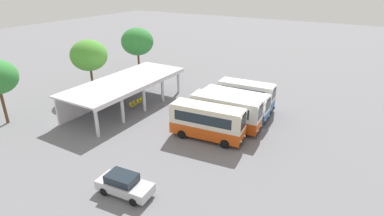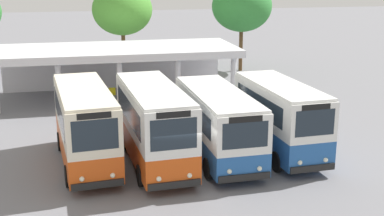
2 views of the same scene
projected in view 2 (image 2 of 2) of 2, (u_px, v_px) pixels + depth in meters
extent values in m
plane|color=slate|center=(180.00, 184.00, 20.84)|extent=(180.00, 180.00, 0.00)
cylinder|color=black|center=(118.00, 170.00, 21.12)|extent=(0.31, 0.92, 0.90)
cylinder|color=black|center=(68.00, 176.00, 20.53)|extent=(0.31, 0.92, 0.90)
cylinder|color=black|center=(102.00, 137.00, 25.25)|extent=(0.31, 0.92, 0.90)
cylinder|color=black|center=(60.00, 141.00, 24.65)|extent=(0.31, 0.92, 0.90)
cube|color=#D14C14|center=(86.00, 144.00, 22.75)|extent=(2.81, 7.41, 1.15)
cube|color=beige|center=(84.00, 111.00, 22.36)|extent=(2.81, 7.41, 1.83)
cube|color=beige|center=(83.00, 90.00, 22.10)|extent=(2.73, 7.19, 0.12)
cube|color=black|center=(98.00, 185.00, 19.52)|extent=(2.01, 0.30, 0.28)
cube|color=#1E2833|center=(95.00, 135.00, 19.04)|extent=(1.73, 0.22, 1.19)
cube|color=black|center=(94.00, 116.00, 18.84)|extent=(1.27, 0.17, 0.24)
cube|color=#1E2833|center=(108.00, 108.00, 22.75)|extent=(0.61, 5.77, 1.01)
cube|color=#1E2833|center=(59.00, 112.00, 22.13)|extent=(0.61, 5.77, 1.01)
sphere|color=#EAEACC|center=(113.00, 175.00, 19.62)|extent=(0.20, 0.20, 0.20)
sphere|color=#EAEACC|center=(82.00, 179.00, 19.27)|extent=(0.20, 0.20, 0.20)
cylinder|color=black|center=(191.00, 170.00, 21.13)|extent=(0.28, 0.91, 0.90)
cylinder|color=black|center=(141.00, 176.00, 20.57)|extent=(0.28, 0.91, 0.90)
cylinder|color=black|center=(165.00, 137.00, 25.35)|extent=(0.28, 0.91, 0.90)
cylinder|color=black|center=(123.00, 140.00, 24.79)|extent=(0.28, 0.91, 0.90)
cube|color=#D14C14|center=(154.00, 143.00, 22.82)|extent=(2.68, 7.46, 1.17)
cube|color=silver|center=(153.00, 110.00, 22.43)|extent=(2.68, 7.46, 1.86)
cube|color=silver|center=(153.00, 88.00, 22.17)|extent=(2.60, 7.24, 0.12)
cube|color=black|center=(174.00, 185.00, 19.51)|extent=(2.08, 0.24, 0.28)
cube|color=#1E2833|center=(174.00, 134.00, 19.03)|extent=(1.79, 0.17, 1.21)
cube|color=black|center=(173.00, 115.00, 18.83)|extent=(1.31, 0.14, 0.24)
cube|color=#1E2833|center=(177.00, 107.00, 22.80)|extent=(0.44, 5.86, 1.02)
cube|color=#1E2833|center=(128.00, 111.00, 22.22)|extent=(0.44, 5.86, 1.02)
sphere|color=#EAEACC|center=(190.00, 175.00, 19.60)|extent=(0.20, 0.20, 0.20)
sphere|color=#EAEACC|center=(159.00, 179.00, 19.28)|extent=(0.20, 0.20, 0.20)
cylinder|color=black|center=(257.00, 164.00, 21.83)|extent=(0.25, 0.91, 0.90)
cylinder|color=black|center=(208.00, 168.00, 21.32)|extent=(0.25, 0.91, 0.90)
cylinder|color=black|center=(225.00, 131.00, 26.15)|extent=(0.25, 0.91, 0.90)
cylinder|color=black|center=(183.00, 135.00, 25.65)|extent=(0.25, 0.91, 0.90)
cube|color=#23569E|center=(217.00, 139.00, 23.62)|extent=(2.50, 7.51, 1.02)
cube|color=silver|center=(218.00, 111.00, 23.28)|extent=(2.50, 7.51, 1.62)
cube|color=silver|center=(218.00, 93.00, 23.05)|extent=(2.42, 7.29, 0.12)
cube|color=black|center=(244.00, 177.00, 20.20)|extent=(2.16, 0.17, 0.28)
cube|color=#1E2833|center=(245.00, 135.00, 19.79)|extent=(1.86, 0.11, 1.05)
cube|color=black|center=(246.00, 119.00, 19.62)|extent=(1.36, 0.09, 0.24)
cube|color=#1E2833|center=(240.00, 108.00, 23.62)|extent=(0.22, 5.96, 0.89)
cube|color=#1E2833|center=(193.00, 111.00, 23.09)|extent=(0.22, 5.96, 0.89)
sphere|color=#EAEACC|center=(259.00, 169.00, 20.28)|extent=(0.20, 0.20, 0.20)
sphere|color=#EAEACC|center=(229.00, 171.00, 19.99)|extent=(0.20, 0.20, 0.20)
cylinder|color=black|center=(319.00, 157.00, 22.59)|extent=(0.27, 0.91, 0.90)
cylinder|color=black|center=(277.00, 161.00, 22.07)|extent=(0.27, 0.91, 0.90)
cylinder|color=black|center=(280.00, 130.00, 26.38)|extent=(0.27, 0.91, 0.90)
cylinder|color=black|center=(243.00, 133.00, 25.86)|extent=(0.27, 0.91, 0.90)
cube|color=#23569E|center=(279.00, 134.00, 24.08)|extent=(2.49, 6.69, 1.20)
cube|color=silver|center=(280.00, 104.00, 23.71)|extent=(2.49, 6.69, 1.68)
cube|color=silver|center=(281.00, 85.00, 23.47)|extent=(2.42, 6.49, 0.12)
cube|color=black|center=(313.00, 168.00, 21.12)|extent=(2.01, 0.21, 0.28)
cube|color=#1E2833|center=(315.00, 123.00, 20.65)|extent=(1.74, 0.15, 1.09)
cube|color=black|center=(316.00, 107.00, 20.47)|extent=(1.27, 0.12, 0.24)
cube|color=#1E2833|center=(300.00, 101.00, 24.06)|extent=(0.34, 5.25, 0.92)
cube|color=#1E2833|center=(258.00, 104.00, 23.52)|extent=(0.34, 5.25, 0.92)
sphere|color=#EAEACC|center=(326.00, 160.00, 21.20)|extent=(0.20, 0.20, 0.20)
sphere|color=#EAEACC|center=(300.00, 163.00, 20.90)|extent=(0.20, 0.20, 0.20)
cylinder|color=silver|center=(59.00, 85.00, 31.35)|extent=(0.36, 0.36, 3.20)
cylinder|color=silver|center=(120.00, 82.00, 32.10)|extent=(0.36, 0.36, 3.20)
cylinder|color=silver|center=(178.00, 80.00, 32.86)|extent=(0.36, 0.36, 3.20)
cylinder|color=silver|center=(233.00, 77.00, 33.62)|extent=(0.36, 0.36, 3.20)
cube|color=silver|center=(114.00, 66.00, 37.34)|extent=(15.62, 0.20, 3.20)
cube|color=silver|center=(116.00, 49.00, 34.18)|extent=(16.12, 6.45, 0.20)
cube|color=silver|center=(120.00, 60.00, 31.25)|extent=(16.12, 0.10, 0.28)
cylinder|color=slate|center=(115.00, 98.00, 33.79)|extent=(0.03, 0.03, 0.44)
cylinder|color=slate|center=(110.00, 98.00, 33.72)|extent=(0.03, 0.03, 0.44)
cylinder|color=slate|center=(115.00, 97.00, 34.12)|extent=(0.03, 0.03, 0.44)
cylinder|color=slate|center=(110.00, 97.00, 34.06)|extent=(0.03, 0.03, 0.44)
cube|color=yellow|center=(112.00, 94.00, 33.86)|extent=(0.45, 0.45, 0.04)
cube|color=yellow|center=(112.00, 90.00, 34.00)|extent=(0.44, 0.05, 0.40)
cylinder|color=slate|center=(126.00, 98.00, 33.95)|extent=(0.03, 0.03, 0.44)
cylinder|color=slate|center=(120.00, 98.00, 33.88)|extent=(0.03, 0.03, 0.44)
cylinder|color=slate|center=(125.00, 96.00, 34.28)|extent=(0.03, 0.03, 0.44)
cylinder|color=slate|center=(120.00, 97.00, 34.21)|extent=(0.03, 0.03, 0.44)
cube|color=yellow|center=(123.00, 94.00, 34.02)|extent=(0.45, 0.45, 0.04)
cube|color=yellow|center=(122.00, 90.00, 34.15)|extent=(0.44, 0.05, 0.40)
cylinder|color=slate|center=(136.00, 97.00, 34.04)|extent=(0.03, 0.03, 0.44)
cylinder|color=slate|center=(130.00, 97.00, 33.97)|extent=(0.03, 0.03, 0.44)
cylinder|color=slate|center=(135.00, 96.00, 34.37)|extent=(0.03, 0.03, 0.44)
cylinder|color=slate|center=(130.00, 96.00, 34.31)|extent=(0.03, 0.03, 0.44)
cube|color=yellow|center=(133.00, 93.00, 34.11)|extent=(0.45, 0.45, 0.04)
cube|color=yellow|center=(132.00, 90.00, 34.25)|extent=(0.44, 0.05, 0.40)
cylinder|color=slate|center=(145.00, 96.00, 34.25)|extent=(0.03, 0.03, 0.44)
cylinder|color=slate|center=(140.00, 97.00, 34.18)|extent=(0.03, 0.03, 0.44)
cylinder|color=slate|center=(145.00, 95.00, 34.58)|extent=(0.03, 0.03, 0.44)
cylinder|color=slate|center=(140.00, 95.00, 34.51)|extent=(0.03, 0.03, 0.44)
cube|color=yellow|center=(142.00, 92.00, 34.32)|extent=(0.45, 0.45, 0.04)
cube|color=yellow|center=(142.00, 89.00, 34.45)|extent=(0.44, 0.05, 0.40)
cylinder|color=brown|center=(124.00, 54.00, 41.47)|extent=(0.32, 0.32, 3.56)
ellipsoid|color=#4C9933|center=(122.00, 10.00, 40.53)|extent=(4.75, 4.75, 4.04)
cylinder|color=brown|center=(241.00, 50.00, 43.62)|extent=(0.32, 0.32, 3.58)
ellipsoid|color=#338438|center=(242.00, 6.00, 42.65)|extent=(5.00, 5.00, 4.25)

